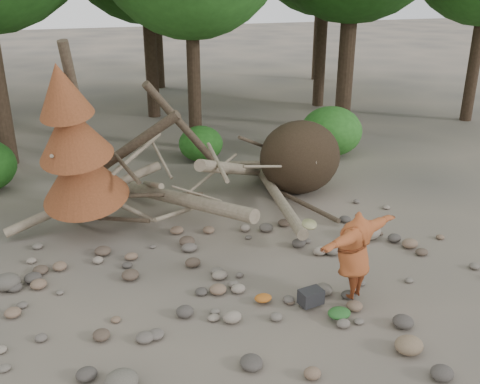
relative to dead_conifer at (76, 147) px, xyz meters
name	(u,v)px	position (x,y,z in m)	size (l,w,h in m)	color
ground	(270,288)	(3.12, -3.37, -2.11)	(120.00, 120.00, 0.00)	#514C44
deadfall_pile	(281,162)	(5.13, 0.87, -1.16)	(8.55, 5.24, 3.30)	#332619
dead_conifer	(76,147)	(0.00, 0.00, 0.00)	(2.06, 2.16, 4.35)	#4C3F30
bush_mid	(201,144)	(3.92, 4.43, -1.55)	(1.40, 1.40, 1.12)	#26651D
bush_right	(331,131)	(8.12, 3.63, -1.31)	(2.00, 2.00, 1.60)	#307725
frisbee_thrower	(354,255)	(4.36, -4.19, -1.20)	(2.11, 1.32, 1.67)	#9A4822
backpack	(311,300)	(3.57, -4.17, -1.97)	(0.41, 0.27, 0.27)	black
cloth_green	(339,316)	(3.86, -4.68, -2.04)	(0.41, 0.34, 0.15)	#255A24
cloth_orange	(263,300)	(2.81, -3.80, -2.05)	(0.32, 0.26, 0.12)	#A3571C
boulder_front_left	(121,381)	(0.12, -5.16, -1.97)	(0.49, 0.44, 0.29)	#605B50
boulder_front_right	(409,345)	(4.45, -5.81, -1.98)	(0.45, 0.41, 0.27)	#806950
boulder_mid_right	(367,231)	(5.95, -2.16, -1.92)	(0.63, 0.56, 0.38)	gray
boulder_mid_left	(6,282)	(-1.56, -1.77, -1.96)	(0.51, 0.46, 0.31)	#575149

